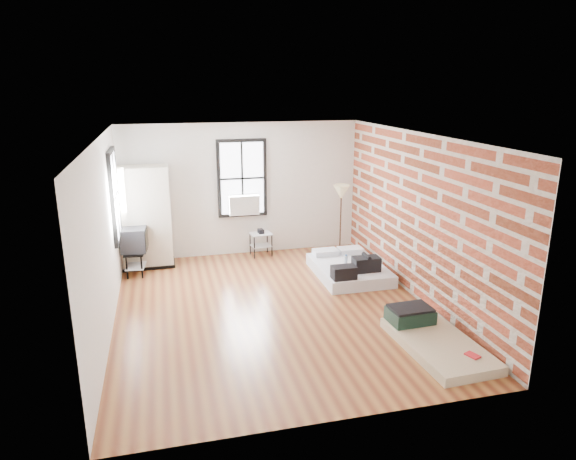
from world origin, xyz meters
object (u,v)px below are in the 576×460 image
object	(u,v)px
mattress_bare	(431,337)
side_table	(261,238)
tv_stand	(135,241)
mattress_main	(349,268)
floor_lamp	(341,196)
wardrobe	(145,217)

from	to	relation	value
mattress_bare	side_table	size ratio (longest dim) A/B	3.03
mattress_bare	side_table	world-z (taller)	side_table
mattress_bare	tv_stand	size ratio (longest dim) A/B	1.92
mattress_bare	side_table	bearing A→B (deg)	107.06
mattress_bare	mattress_main	bearing A→B (deg)	90.89
mattress_bare	floor_lamp	bearing A→B (deg)	86.91
mattress_bare	tv_stand	distance (m)	5.73
wardrobe	tv_stand	xyz separation A→B (m)	(-0.21, -0.42, -0.35)
floor_lamp	tv_stand	size ratio (longest dim) A/B	1.67
mattress_main	wardrobe	size ratio (longest dim) A/B	0.83
floor_lamp	mattress_bare	bearing A→B (deg)	-90.41
mattress_main	tv_stand	distance (m)	4.14
floor_lamp	tv_stand	xyz separation A→B (m)	(-4.16, -0.02, -0.66)
mattress_bare	tv_stand	xyz separation A→B (m)	(-4.14, 3.93, 0.55)
mattress_main	tv_stand	size ratio (longest dim) A/B	1.83
floor_lamp	side_table	bearing A→B (deg)	163.67
floor_lamp	tv_stand	world-z (taller)	floor_lamp
mattress_main	mattress_bare	bearing A→B (deg)	-86.26
wardrobe	tv_stand	world-z (taller)	wardrobe
side_table	floor_lamp	xyz separation A→B (m)	(1.61, -0.47, 0.93)
mattress_main	side_table	size ratio (longest dim) A/B	2.89
wardrobe	side_table	size ratio (longest dim) A/B	3.46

